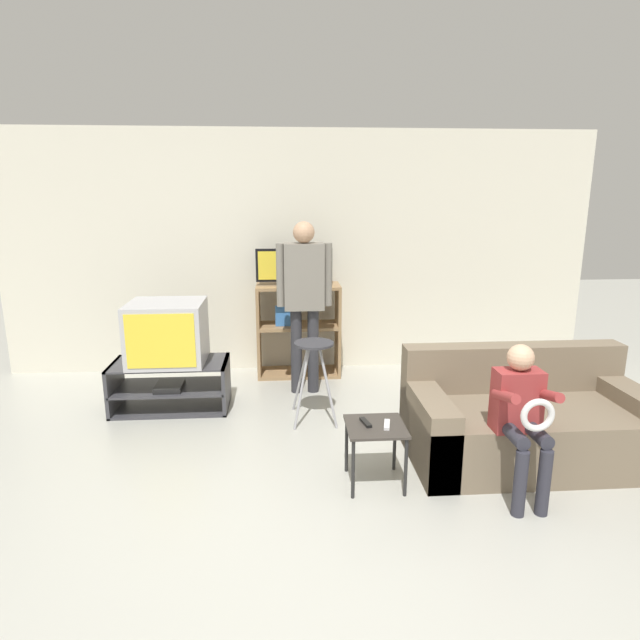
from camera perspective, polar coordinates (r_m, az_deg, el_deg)
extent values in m
plane|color=#ADADA3|center=(3.23, 0.59, -23.60)|extent=(18.00, 18.00, 0.00)
cube|color=silver|center=(5.89, -2.07, 7.17)|extent=(6.40, 0.06, 2.60)
cube|color=#38383D|center=(5.20, -15.46, -8.92)|extent=(1.04, 0.52, 0.02)
cube|color=#38383D|center=(5.13, -15.59, -6.94)|extent=(1.01, 0.52, 0.02)
cube|color=#38383D|center=(5.05, -15.76, -4.42)|extent=(1.04, 0.52, 0.02)
cube|color=#38383D|center=(5.25, -21.04, -6.64)|extent=(0.03, 0.52, 0.45)
cube|color=#38383D|center=(5.05, -9.96, -6.70)|extent=(0.03, 0.52, 0.45)
cube|color=black|center=(5.06, -15.76, -6.83)|extent=(0.24, 0.28, 0.05)
cube|color=#B2B2B7|center=(4.99, -15.96, -1.27)|extent=(0.66, 0.59, 0.55)
cube|color=yellow|center=(4.71, -16.67, -2.19)|extent=(0.58, 0.01, 0.47)
cube|color=#9E7A51|center=(5.77, -6.55, -1.17)|extent=(0.03, 0.40, 0.99)
cube|color=#9E7A51|center=(5.79, 1.92, -1.02)|extent=(0.03, 0.40, 0.99)
cube|color=#9E7A51|center=(5.90, -2.26, -5.61)|extent=(0.82, 0.40, 0.03)
cube|color=#9E7A51|center=(5.75, -2.31, -0.62)|extent=(0.82, 0.40, 0.03)
cube|color=#9E7A51|center=(5.66, -2.35, 3.62)|extent=(0.82, 0.40, 0.03)
cube|color=#3870B7|center=(5.66, -3.87, 0.44)|extent=(0.18, 0.04, 0.22)
cube|color=black|center=(5.64, -2.75, 3.94)|extent=(0.28, 0.20, 0.04)
cube|color=black|center=(5.61, -2.77, 5.88)|extent=(0.80, 0.04, 0.34)
cube|color=yellow|center=(5.59, -2.77, 5.85)|extent=(0.75, 0.01, 0.29)
cylinder|color=#99999E|center=(4.55, -1.94, -7.22)|extent=(0.16, 0.19, 0.69)
cylinder|color=#99999E|center=(4.56, 0.86, -7.15)|extent=(0.16, 0.19, 0.69)
cylinder|color=#99999E|center=(4.79, -2.07, -6.14)|extent=(0.16, 0.19, 0.69)
cylinder|color=#99999E|center=(4.80, 0.59, -6.08)|extent=(0.16, 0.19, 0.69)
cylinder|color=#333338|center=(4.57, -0.65, -2.53)|extent=(0.34, 0.34, 0.02)
cube|color=#38332D|center=(3.67, 5.96, -11.23)|extent=(0.39, 0.39, 0.02)
cylinder|color=black|center=(3.59, 3.55, -15.61)|extent=(0.02, 0.02, 0.41)
cylinder|color=black|center=(3.65, 9.14, -15.26)|extent=(0.02, 0.02, 0.41)
cylinder|color=black|center=(3.89, 2.85, -13.15)|extent=(0.02, 0.02, 0.41)
cylinder|color=black|center=(3.94, 7.97, -12.88)|extent=(0.02, 0.02, 0.41)
cube|color=black|center=(3.67, 4.89, -10.83)|extent=(0.07, 0.15, 0.02)
cube|color=silver|center=(3.66, 7.15, -11.01)|extent=(0.07, 0.15, 0.02)
cube|color=#756651|center=(4.32, 21.26, -11.13)|extent=(1.73, 0.89, 0.43)
cube|color=#756651|center=(4.47, 19.83, -4.73)|extent=(1.73, 0.20, 0.36)
cube|color=#756651|center=(4.04, 11.44, -11.26)|extent=(0.22, 0.89, 0.55)
cube|color=#756651|center=(4.67, 29.84, -9.41)|extent=(0.22, 0.89, 0.55)
cylinder|color=#2D2D33|center=(5.27, -2.54, -3.34)|extent=(0.11, 0.11, 0.85)
cylinder|color=#2D2D33|center=(5.28, -0.74, -3.30)|extent=(0.11, 0.11, 0.85)
cube|color=gray|center=(5.11, -1.69, 4.64)|extent=(0.38, 0.20, 0.63)
cylinder|color=gray|center=(5.10, -4.26, 4.78)|extent=(0.08, 0.08, 0.60)
cylinder|color=gray|center=(5.12, 0.86, 4.85)|extent=(0.08, 0.08, 0.60)
sphere|color=tan|center=(5.06, -1.73, 9.34)|extent=(0.20, 0.20, 0.20)
cylinder|color=#2D2D38|center=(3.62, 20.56, -16.03)|extent=(0.08, 0.08, 0.43)
cylinder|color=#2D2D38|center=(3.69, 22.76, -15.71)|extent=(0.08, 0.08, 0.43)
cylinder|color=#2D2D38|center=(3.63, 19.91, -11.33)|extent=(0.09, 0.30, 0.09)
cylinder|color=#2D2D38|center=(3.69, 22.08, -11.10)|extent=(0.09, 0.30, 0.09)
cube|color=#993333|center=(3.72, 20.25, -8.04)|extent=(0.30, 0.17, 0.41)
cylinder|color=#993333|center=(3.53, 19.19, -7.69)|extent=(0.06, 0.31, 0.14)
cylinder|color=#993333|center=(3.65, 23.12, -7.38)|extent=(0.06, 0.31, 0.14)
sphere|color=#DBAD89|center=(3.63, 20.62, -3.76)|extent=(0.17, 0.17, 0.17)
torus|color=silver|center=(3.48, 22.20, -9.39)|extent=(0.21, 0.04, 0.21)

